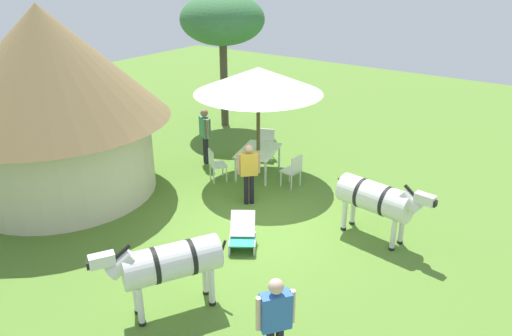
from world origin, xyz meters
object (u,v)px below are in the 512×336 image
object	(u,v)px
acacia_tree_far_lawn	(222,20)
zebra_nearest_camera	(169,263)
guest_behind_table	(249,169)
patio_dining_table	(258,152)
patio_chair_near_lawn	(215,163)
patio_chair_near_hut	(293,169)
guest_beside_umbrella	(205,131)
thatched_hut	(51,95)
patio_chair_east_end	(266,142)
zebra_by_umbrella	(377,199)
striped_lounge_chair	(242,236)
shade_umbrella	(258,80)
standing_watcher	(275,318)

from	to	relation	value
acacia_tree_far_lawn	zebra_nearest_camera	bearing A→B (deg)	-146.16
guest_behind_table	patio_dining_table	bearing A→B (deg)	-106.68
patio_chair_near_lawn	zebra_nearest_camera	size ratio (longest dim) A/B	0.44
patio_chair_near_lawn	patio_chair_near_hut	bearing A→B (deg)	59.09
patio_chair_near_lawn	guest_beside_umbrella	world-z (taller)	guest_beside_umbrella
patio_chair_near_hut	acacia_tree_far_lawn	distance (m)	6.54
guest_beside_umbrella	zebra_nearest_camera	distance (m)	6.64
patio_dining_table	thatched_hut	bearing A→B (deg)	137.39
patio_chair_east_end	zebra_by_umbrella	size ratio (longest dim) A/B	0.40
thatched_hut	guest_behind_table	size ratio (longest dim) A/B	3.63
striped_lounge_chair	shade_umbrella	bearing A→B (deg)	-93.81
thatched_hut	acacia_tree_far_lawn	size ratio (longest dim) A/B	1.24
guest_beside_umbrella	guest_behind_table	xyz separation A→B (m)	(-1.38, -2.62, -0.05)
patio_chair_near_lawn	shade_umbrella	bearing A→B (deg)	90.00
standing_watcher	zebra_by_umbrella	world-z (taller)	standing_watcher
thatched_hut	guest_beside_umbrella	world-z (taller)	thatched_hut
patio_chair_east_end	zebra_by_umbrella	world-z (taller)	zebra_by_umbrella
patio_chair_near_lawn	patio_dining_table	bearing A→B (deg)	90.00
shade_umbrella	guest_behind_table	xyz separation A→B (m)	(-1.60, -0.86, -1.76)
patio_chair_near_hut	patio_chair_near_lawn	bearing A→B (deg)	120.91
patio_chair_east_end	patio_chair_near_hut	xyz separation A→B (m)	(-1.29, -1.76, 0.00)
thatched_hut	patio_chair_east_end	size ratio (longest dim) A/B	6.37
guest_behind_table	guest_beside_umbrella	bearing A→B (deg)	-72.67
patio_chair_east_end	zebra_nearest_camera	world-z (taller)	zebra_nearest_camera
guest_beside_umbrella	guest_behind_table	world-z (taller)	guest_beside_umbrella
thatched_hut	patio_dining_table	distance (m)	5.54
zebra_by_umbrella	guest_behind_table	bearing A→B (deg)	-76.83
patio_chair_east_end	zebra_nearest_camera	size ratio (longest dim) A/B	0.44
patio_dining_table	zebra_nearest_camera	world-z (taller)	zebra_nearest_camera
patio_chair_near_hut	striped_lounge_chair	bearing A→B (deg)	-161.42
thatched_hut	patio_chair_east_end	xyz separation A→B (m)	(4.97, -3.00, -2.08)
thatched_hut	zebra_by_umbrella	size ratio (longest dim) A/B	2.52
zebra_by_umbrella	patio_chair_near_hut	bearing A→B (deg)	-104.75
shade_umbrella	patio_chair_near_hut	xyz separation A→B (m)	(-0.14, -1.25, -2.18)
patio_chair_east_end	guest_beside_umbrella	world-z (taller)	guest_beside_umbrella
guest_beside_umbrella	acacia_tree_far_lawn	size ratio (longest dim) A/B	0.36
patio_chair_east_end	standing_watcher	distance (m)	8.40
guest_behind_table	patio_chair_near_lawn	bearing A→B (deg)	-64.64
patio_chair_near_hut	shade_umbrella	bearing A→B (deg)	90.00
shade_umbrella	patio_chair_east_end	size ratio (longest dim) A/B	3.84
patio_chair_near_lawn	thatched_hut	bearing A→B (deg)	-100.39
patio_chair_near_lawn	guest_behind_table	world-z (taller)	guest_behind_table
shade_umbrella	patio_chair_near_hut	world-z (taller)	shade_umbrella
striped_lounge_chair	zebra_nearest_camera	bearing A→B (deg)	61.21
zebra_by_umbrella	standing_watcher	bearing A→B (deg)	11.61
patio_dining_table	striped_lounge_chair	distance (m)	3.80
striped_lounge_chair	zebra_by_umbrella	xyz separation A→B (m)	(1.98, -2.12, 0.69)
striped_lounge_chair	patio_chair_near_hut	bearing A→B (deg)	-112.15
patio_chair_near_hut	zebra_by_umbrella	world-z (taller)	zebra_by_umbrella
shade_umbrella	zebra_nearest_camera	distance (m)	6.23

